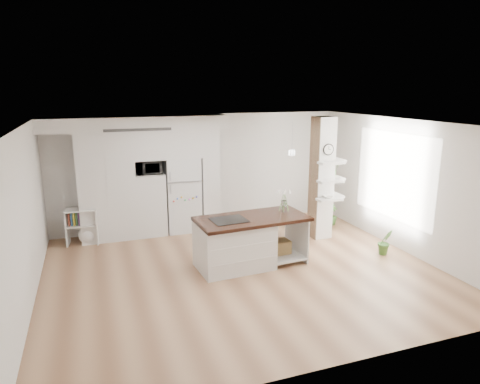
% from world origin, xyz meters
% --- Properties ---
extents(floor, '(7.00, 6.00, 0.01)m').
position_xyz_m(floor, '(0.00, 0.00, 0.00)').
color(floor, tan).
rests_on(floor, ground).
extents(room, '(7.04, 6.04, 2.72)m').
position_xyz_m(room, '(0.00, 0.00, 1.86)').
color(room, white).
rests_on(room, ground).
extents(cabinet_wall, '(4.00, 0.71, 2.70)m').
position_xyz_m(cabinet_wall, '(-1.45, 2.67, 1.51)').
color(cabinet_wall, silver).
rests_on(cabinet_wall, floor).
extents(refrigerator, '(0.78, 0.69, 1.75)m').
position_xyz_m(refrigerator, '(-0.53, 2.68, 0.88)').
color(refrigerator, white).
rests_on(refrigerator, floor).
extents(column, '(0.69, 0.90, 2.70)m').
position_xyz_m(column, '(2.38, 1.13, 1.35)').
color(column, silver).
rests_on(column, floor).
extents(window, '(0.00, 2.40, 2.40)m').
position_xyz_m(window, '(3.48, 0.30, 1.50)').
color(window, white).
rests_on(window, room).
extents(pendant_light, '(0.12, 0.12, 0.10)m').
position_xyz_m(pendant_light, '(1.70, 0.15, 2.12)').
color(pendant_light, white).
rests_on(pendant_light, room).
extents(kitchen_island, '(2.15, 1.13, 1.51)m').
position_xyz_m(kitchen_island, '(0.04, 0.22, 0.49)').
color(kitchen_island, silver).
rests_on(kitchen_island, floor).
extents(bookshelf, '(0.70, 0.47, 0.78)m').
position_xyz_m(bookshelf, '(-2.74, 2.50, 0.34)').
color(bookshelf, silver).
rests_on(bookshelf, floor).
extents(floor_plant_a, '(0.31, 0.26, 0.53)m').
position_xyz_m(floor_plant_a, '(3.00, -0.20, 0.27)').
color(floor_plant_a, '#478133').
rests_on(floor_plant_a, floor).
extents(floor_plant_b, '(0.34, 0.34, 0.52)m').
position_xyz_m(floor_plant_b, '(3.00, 1.87, 0.26)').
color(floor_plant_b, '#478133').
rests_on(floor_plant_b, floor).
extents(microwave, '(0.54, 0.37, 0.30)m').
position_xyz_m(microwave, '(-1.27, 2.62, 1.57)').
color(microwave, '#2D2D2D').
rests_on(microwave, cabinet_wall).
extents(shelf_plant, '(0.27, 0.23, 0.30)m').
position_xyz_m(shelf_plant, '(2.63, 1.30, 1.52)').
color(shelf_plant, '#478133').
rests_on(shelf_plant, column).
extents(decor_bowl, '(0.22, 0.22, 0.05)m').
position_xyz_m(decor_bowl, '(2.30, 0.90, 1.00)').
color(decor_bowl, white).
rests_on(decor_bowl, column).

